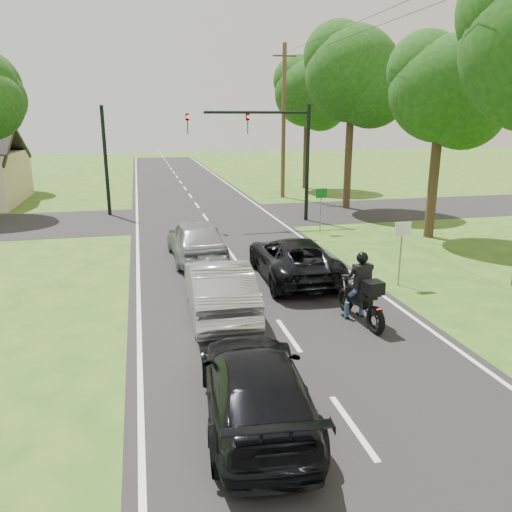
# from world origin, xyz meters

# --- Properties ---
(ground) EXTENTS (140.00, 140.00, 0.00)m
(ground) POSITION_xyz_m (0.00, 0.00, 0.00)
(ground) COLOR #2A5317
(ground) RESTS_ON ground
(road) EXTENTS (8.00, 100.00, 0.01)m
(road) POSITION_xyz_m (0.00, 10.00, 0.01)
(road) COLOR black
(road) RESTS_ON ground
(cross_road) EXTENTS (60.00, 7.00, 0.01)m
(cross_road) POSITION_xyz_m (0.00, 16.00, 0.01)
(cross_road) COLOR black
(cross_road) RESTS_ON ground
(motorcycle_rider) EXTENTS (0.69, 2.31, 1.99)m
(motorcycle_rider) POSITION_xyz_m (2.14, 0.35, 0.78)
(motorcycle_rider) COLOR black
(motorcycle_rider) RESTS_ON ground
(dark_suv) EXTENTS (2.50, 5.17, 1.42)m
(dark_suv) POSITION_xyz_m (1.51, 4.48, 0.72)
(dark_suv) COLOR black
(dark_suv) RESTS_ON road
(silver_sedan) EXTENTS (1.78, 4.76, 1.55)m
(silver_sedan) POSITION_xyz_m (-1.49, 1.83, 0.79)
(silver_sedan) COLOR #AEAEB3
(silver_sedan) RESTS_ON road
(silver_suv) EXTENTS (2.11, 4.82, 1.62)m
(silver_suv) POSITION_xyz_m (-1.46, 7.52, 0.82)
(silver_suv) COLOR #A4A6AC
(silver_suv) RESTS_ON road
(dark_car_behind) EXTENTS (2.26, 4.75, 1.34)m
(dark_car_behind) POSITION_xyz_m (-1.64, -3.34, 0.68)
(dark_car_behind) COLOR black
(dark_car_behind) RESTS_ON road
(traffic_signal) EXTENTS (6.38, 0.44, 6.00)m
(traffic_signal) POSITION_xyz_m (3.34, 14.00, 4.14)
(traffic_signal) COLOR black
(traffic_signal) RESTS_ON ground
(signal_pole_far) EXTENTS (0.20, 0.20, 6.00)m
(signal_pole_far) POSITION_xyz_m (-5.20, 18.00, 3.00)
(signal_pole_far) COLOR black
(signal_pole_far) RESTS_ON ground
(utility_pole_far) EXTENTS (1.60, 0.28, 10.00)m
(utility_pole_far) POSITION_xyz_m (6.20, 22.00, 5.08)
(utility_pole_far) COLOR brown
(utility_pole_far) RESTS_ON ground
(sign_white) EXTENTS (0.55, 0.07, 2.12)m
(sign_white) POSITION_xyz_m (4.70, 2.98, 1.60)
(sign_white) COLOR slate
(sign_white) RESTS_ON ground
(sign_green) EXTENTS (0.55, 0.07, 2.12)m
(sign_green) POSITION_xyz_m (4.90, 10.98, 1.60)
(sign_green) COLOR slate
(sign_green) RESTS_ON ground
(tree_row_c) EXTENTS (4.80, 4.65, 8.76)m
(tree_row_c) POSITION_xyz_m (9.75, 8.80, 6.23)
(tree_row_c) COLOR #332316
(tree_row_c) RESTS_ON ground
(tree_row_d) EXTENTS (5.76, 5.58, 10.45)m
(tree_row_d) POSITION_xyz_m (9.10, 16.76, 7.43)
(tree_row_d) COLOR #332316
(tree_row_d) RESTS_ON ground
(tree_row_e) EXTENTS (5.28, 5.12, 9.61)m
(tree_row_e) POSITION_xyz_m (9.48, 25.78, 6.83)
(tree_row_e) COLOR #332316
(tree_row_e) RESTS_ON ground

